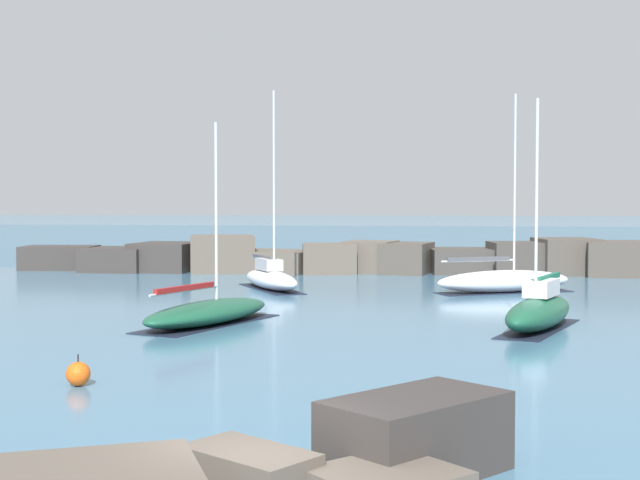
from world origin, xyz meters
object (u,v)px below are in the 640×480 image
(sailboat_moored_1, at_px, (208,312))
(sailboat_moored_4, at_px, (504,281))
(sailboat_moored_3, at_px, (271,277))
(sailboat_moored_0, at_px, (539,310))
(mooring_buoy_orange_near, at_px, (78,374))

(sailboat_moored_1, xyz_separation_m, sailboat_moored_4, (12.89, 13.98, 0.15))
(sailboat_moored_3, distance_m, sailboat_moored_4, 12.84)
(sailboat_moored_0, xyz_separation_m, sailboat_moored_3, (-12.93, 14.27, -0.07))
(sailboat_moored_0, height_order, mooring_buoy_orange_near, sailboat_moored_0)
(sailboat_moored_3, relative_size, mooring_buoy_orange_near, 12.98)
(sailboat_moored_4, relative_size, mooring_buoy_orange_near, 12.61)
(sailboat_moored_0, bearing_deg, sailboat_moored_4, 90.39)
(sailboat_moored_1, bearing_deg, sailboat_moored_0, 0.53)
(sailboat_moored_4, xyz_separation_m, mooring_buoy_orange_near, (-13.46, -26.08, -0.31))
(sailboat_moored_0, xyz_separation_m, sailboat_moored_1, (-12.99, -0.12, -0.23))
(mooring_buoy_orange_near, bearing_deg, sailboat_moored_0, 42.05)
(sailboat_moored_1, xyz_separation_m, mooring_buoy_orange_near, (-0.57, -12.10, -0.16))
(sailboat_moored_0, distance_m, sailboat_moored_3, 19.26)
(sailboat_moored_0, height_order, sailboat_moored_4, sailboat_moored_4)
(sailboat_moored_3, height_order, sailboat_moored_4, sailboat_moored_3)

